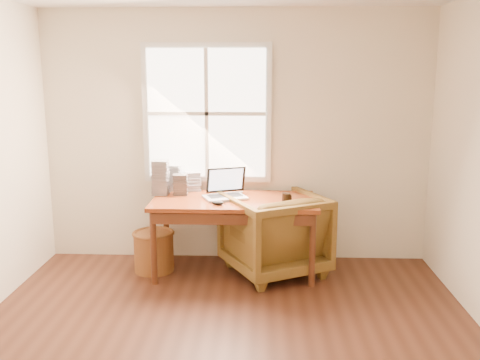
% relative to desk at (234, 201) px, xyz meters
% --- Properties ---
extents(room_shell, '(4.04, 4.54, 2.64)m').
position_rel_desk_xyz_m(room_shell, '(-0.02, -1.64, 0.59)').
color(room_shell, '#4B281A').
rests_on(room_shell, ground).
extents(desk, '(1.60, 0.80, 0.04)m').
position_rel_desk_xyz_m(desk, '(0.00, 0.00, 0.00)').
color(desk, brown).
rests_on(desk, room_shell).
extents(armchair, '(1.18, 1.19, 0.81)m').
position_rel_desk_xyz_m(armchair, '(0.39, 0.00, -0.32)').
color(armchair, brown).
rests_on(armchair, room_shell).
extents(wicker_stool, '(0.42, 0.42, 0.39)m').
position_rel_desk_xyz_m(wicker_stool, '(-0.81, 0.00, -0.53)').
color(wicker_stool, brown).
rests_on(wicker_stool, room_shell).
extents(laptop, '(0.48, 0.49, 0.27)m').
position_rel_desk_xyz_m(laptop, '(-0.09, 0.02, 0.16)').
color(laptop, silver).
rests_on(laptop, desk).
extents(mouse, '(0.11, 0.07, 0.04)m').
position_rel_desk_xyz_m(mouse, '(-0.14, -0.23, 0.04)').
color(mouse, black).
rests_on(mouse, desk).
extents(coffee_mug, '(0.08, 0.08, 0.09)m').
position_rel_desk_xyz_m(coffee_mug, '(0.50, -0.12, 0.07)').
color(coffee_mug, black).
rests_on(coffee_mug, desk).
extents(cd_stack_a, '(0.15, 0.14, 0.27)m').
position_rel_desk_xyz_m(cd_stack_a, '(-0.64, 0.36, 0.16)').
color(cd_stack_a, silver).
rests_on(cd_stack_a, desk).
extents(cd_stack_b, '(0.15, 0.13, 0.21)m').
position_rel_desk_xyz_m(cd_stack_b, '(-0.55, 0.16, 0.13)').
color(cd_stack_b, '#232428').
rests_on(cd_stack_b, desk).
extents(cd_stack_c, '(0.16, 0.14, 0.35)m').
position_rel_desk_xyz_m(cd_stack_c, '(-0.75, 0.16, 0.20)').
color(cd_stack_c, '#A6A7B3').
rests_on(cd_stack_c, desk).
extents(cd_stack_d, '(0.19, 0.18, 0.20)m').
position_rel_desk_xyz_m(cd_stack_d, '(-0.46, 0.36, 0.12)').
color(cd_stack_d, silver).
rests_on(cd_stack_d, desk).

